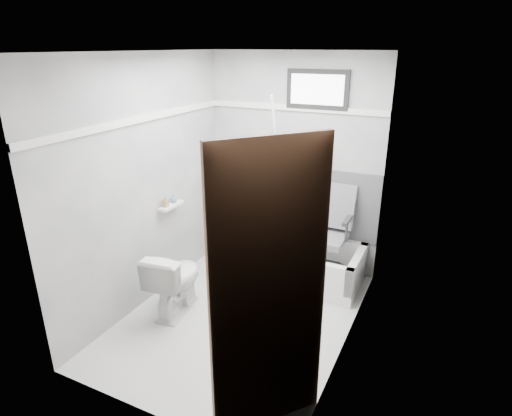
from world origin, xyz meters
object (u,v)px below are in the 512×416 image
Objects in this scene: office_chair at (323,232)px; soap_bottle_b at (174,198)px; soap_bottle_a at (165,202)px; bathtub at (293,260)px; toilet at (175,280)px; door at (289,334)px.

office_chair is 10.84× the size of soap_bottle_b.
bathtub is at bearing 33.56° from soap_bottle_a.
toilet is 0.86m from soap_bottle_b.
office_chair is 0.48× the size of door.
office_chair is 1.68m from soap_bottle_a.
door is at bearing -40.00° from soap_bottle_b.
soap_bottle_a is (-1.92, 1.47, -0.03)m from door.
soap_bottle_a reaches higher than soap_bottle_b.
soap_bottle_b is (-1.11, -0.60, 0.75)m from bathtub.
door reaches higher than office_chair.
soap_bottle_a is 1.32× the size of soap_bottle_b.
bathtub is 1.47m from soap_bottle_b.
soap_bottle_b is at bearing -155.83° from office_chair.
toilet is at bearing 145.05° from door.
soap_bottle_b is at bearing 90.00° from soap_bottle_a.
bathtub is 1.35m from toilet.
toilet is 7.60× the size of soap_bottle_b.
door reaches higher than soap_bottle_a.
toilet is 0.33× the size of door.
toilet is (-0.79, -1.09, 0.12)m from bathtub.
soap_bottle_a is (-1.11, -0.74, 0.76)m from bathtub.
office_chair is 1.61m from soap_bottle_b.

